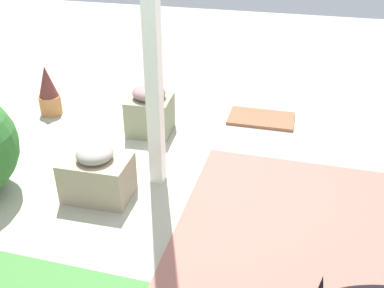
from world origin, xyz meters
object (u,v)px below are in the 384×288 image
porch_pillar (151,20)px  stone_planter_nearest (150,111)px  stone_planter_mid (97,175)px  doormat (261,118)px  terracotta_pot_spiky (48,92)px

porch_pillar → stone_planter_nearest: 1.32m
stone_planter_mid → doormat: size_ratio=0.76×
porch_pillar → terracotta_pot_spiky: (1.44, -0.86, -1.01)m
terracotta_pot_spiky → doormat: terracotta_pot_spiky is taller
doormat → terracotta_pot_spiky: bearing=11.2°
stone_planter_nearest → doormat: bearing=-151.7°
terracotta_pot_spiky → doormat: (-2.09, -0.41, -0.23)m
porch_pillar → terracotta_pot_spiky: porch_pillar is taller
stone_planter_nearest → doormat: size_ratio=0.73×
stone_planter_nearest → terracotta_pot_spiky: bearing=-5.7°
stone_planter_mid → stone_planter_nearest: bearing=-91.2°
stone_planter_nearest → terracotta_pot_spiky: (1.11, -0.11, 0.02)m
terracotta_pot_spiky → stone_planter_mid: bearing=132.9°
stone_planter_nearest → stone_planter_mid: 1.06m
porch_pillar → stone_planter_mid: size_ratio=5.10×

